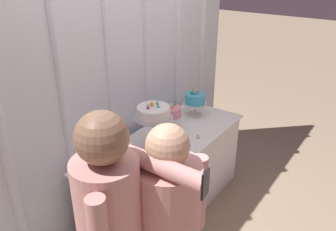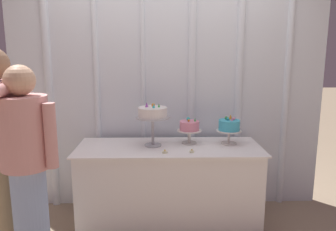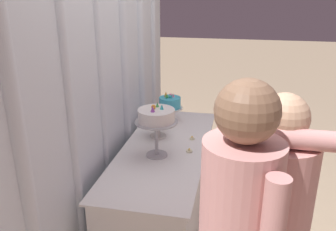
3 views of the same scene
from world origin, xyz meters
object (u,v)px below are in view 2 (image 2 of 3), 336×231
cake_display_rightmost (229,127)px  tealight_near_left (192,152)px  guest_girl_blue_dress (0,147)px  tealight_far_left (165,152)px  cake_display_leftmost (153,114)px  guest_man_pink_jacket (27,166)px  cake_table (169,184)px  cake_display_center (189,127)px

cake_display_rightmost → tealight_near_left: (-0.38, -0.27, -0.16)m
guest_girl_blue_dress → tealight_near_left: bearing=14.9°
tealight_far_left → guest_girl_blue_dress: bearing=-162.9°
cake_display_leftmost → guest_man_pink_jacket: size_ratio=0.27×
tealight_near_left → guest_girl_blue_dress: (-1.47, -0.39, 0.17)m
cake_display_leftmost → tealight_near_left: size_ratio=10.06×
cake_table → tealight_near_left: bearing=-44.5°
tealight_near_left → cake_display_leftmost: bearing=147.6°
cake_table → tealight_near_left: 0.47m
cake_display_leftmost → tealight_near_left: (0.35, -0.22, -0.29)m
tealight_near_left → guest_man_pink_jacket: bearing=-156.0°
cake_table → tealight_far_left: 0.44m
cake_display_leftmost → guest_girl_blue_dress: size_ratio=0.25×
cake_display_leftmost → tealight_near_left: bearing=-32.4°
cake_display_rightmost → guest_man_pink_jacket: guest_man_pink_jacket is taller
cake_display_leftmost → guest_girl_blue_dress: bearing=-151.4°
cake_display_rightmost → guest_man_pink_jacket: (-1.60, -0.81, -0.09)m
cake_display_leftmost → cake_display_center: (0.35, 0.07, -0.14)m
cake_table → cake_display_leftmost: (-0.15, 0.03, 0.68)m
cake_display_leftmost → tealight_near_left: cake_display_leftmost is taller
tealight_near_left → guest_man_pink_jacket: (-1.22, -0.54, 0.07)m
tealight_near_left → guest_girl_blue_dress: size_ratio=0.02×
cake_display_leftmost → cake_display_rightmost: (0.73, 0.05, -0.13)m
cake_display_rightmost → guest_man_pink_jacket: size_ratio=0.18×
cake_display_rightmost → guest_girl_blue_dress: 1.96m
tealight_far_left → cake_table: bearing=78.1°
cake_display_center → guest_girl_blue_dress: guest_girl_blue_dress is taller
cake_display_leftmost → guest_man_pink_jacket: guest_man_pink_jacket is taller
cake_display_leftmost → tealight_far_left: bearing=-64.7°
tealight_near_left → guest_girl_blue_dress: bearing=-165.1°
cake_display_center → tealight_far_left: cake_display_center is taller
cake_display_center → guest_girl_blue_dress: (-1.47, -0.68, 0.02)m
cake_table → guest_man_pink_jacket: (-1.02, -0.73, 0.46)m
cake_table → tealight_near_left: size_ratio=41.97×
cake_table → tealight_far_left: size_ratio=36.12×
cake_display_leftmost → tealight_far_left: 0.39m
cake_display_rightmost → tealight_near_left: bearing=-144.9°
cake_display_rightmost → guest_girl_blue_dress: guest_girl_blue_dress is taller
guest_girl_blue_dress → guest_man_pink_jacket: (0.25, -0.15, -0.09)m
tealight_near_left → guest_girl_blue_dress: 1.53m
cake_display_center → guest_girl_blue_dress: size_ratio=0.15×
cake_display_center → guest_man_pink_jacket: (-1.22, -0.83, -0.07)m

